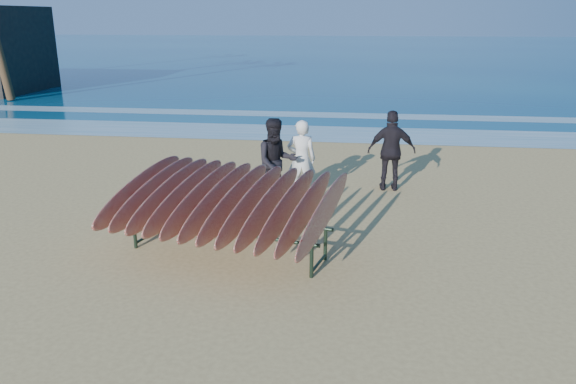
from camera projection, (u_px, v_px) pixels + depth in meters
name	position (u px, v px, depth m)	size (l,w,h in m)	color
ground	(281.00, 271.00, 8.16)	(120.00, 120.00, 0.00)	tan
ocean	(354.00, 50.00, 60.18)	(160.00, 160.00, 0.00)	navy
foam_near	(326.00, 134.00, 17.62)	(160.00, 160.00, 0.00)	white
foam_far	(332.00, 115.00, 20.93)	(160.00, 160.00, 0.00)	white
surfboard_rack	(226.00, 201.00, 8.49)	(3.66, 3.17, 1.36)	#1D2E22
person_white	(301.00, 159.00, 11.27)	(0.58, 0.38, 1.59)	silver
person_dark_a	(276.00, 162.00, 10.82)	(0.82, 0.64, 1.69)	black
person_dark_b	(392.00, 151.00, 11.71)	(0.99, 0.41, 1.69)	black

